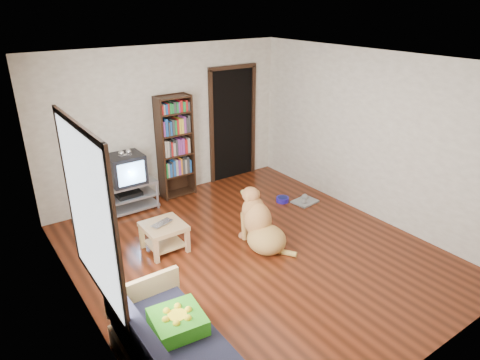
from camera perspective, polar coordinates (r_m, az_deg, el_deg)
ground at (r=6.06m, az=1.80°, el=-9.68°), size 5.00×5.00×0.00m
ceiling at (r=5.14m, az=2.17°, el=15.51°), size 5.00×5.00×0.00m
wall_back at (r=7.51m, az=-9.70°, el=7.49°), size 4.50×0.00×4.50m
wall_front at (r=3.98m, az=24.48°, el=-8.99°), size 4.50×0.00×4.50m
wall_left at (r=4.58m, az=-21.17°, el=-4.13°), size 0.00×5.00×5.00m
wall_right at (r=6.99m, az=16.94°, el=5.64°), size 0.00×5.00×5.00m
green_cushion at (r=4.24m, az=-8.32°, el=-18.18°), size 0.52×0.52×0.16m
laptop at (r=5.99m, az=-10.07°, el=-5.87°), size 0.37×0.29×0.03m
dog_bowl at (r=7.50m, az=5.69°, el=-2.60°), size 0.22×0.22×0.08m
grey_rag at (r=7.53m, az=8.66°, el=-2.85°), size 0.43×0.36×0.03m
window at (r=4.06m, az=-19.46°, el=-4.28°), size 0.03×1.46×1.70m
doorway at (r=8.19m, az=-0.99°, el=7.80°), size 1.03×0.05×2.19m
tv_stand at (r=7.32m, az=-14.62°, el=-1.98°), size 0.90×0.45×0.50m
crt_tv at (r=7.15m, az=-15.06°, el=1.52°), size 0.55×0.52×0.58m
bookshelf at (r=7.48m, az=-8.68°, el=5.10°), size 0.60×0.30×1.80m
coffee_table at (r=6.08m, az=-10.10°, el=-6.84°), size 0.55×0.55×0.40m
dog at (r=6.08m, az=2.73°, el=-6.12°), size 0.54×1.04×0.86m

